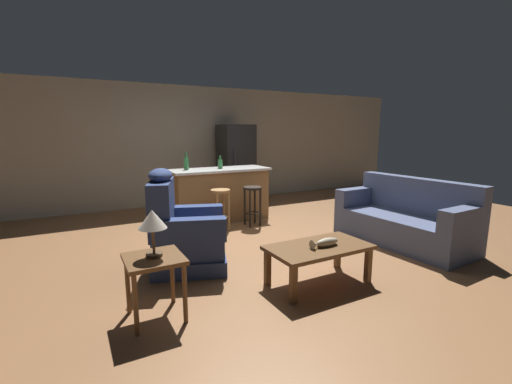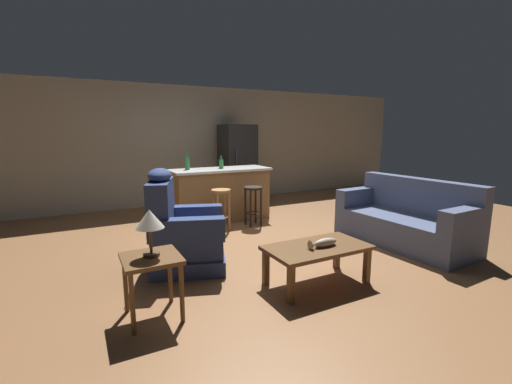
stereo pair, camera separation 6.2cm
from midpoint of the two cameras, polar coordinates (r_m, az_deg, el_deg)
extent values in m
plane|color=brown|center=(5.23, 0.18, -7.91)|extent=(12.00, 12.00, 0.00)
cube|color=#A89E89|center=(7.88, -10.69, 7.62)|extent=(12.00, 0.05, 2.60)
cube|color=brown|center=(3.74, 10.64, -9.11)|extent=(1.10, 0.60, 0.04)
cube|color=brown|center=(3.36, 6.38, -15.09)|extent=(0.06, 0.06, 0.38)
cube|color=brown|center=(3.96, 18.44, -11.58)|extent=(0.06, 0.06, 0.38)
cube|color=brown|center=(3.73, 2.14, -12.39)|extent=(0.06, 0.06, 0.38)
cube|color=brown|center=(4.28, 13.74, -9.70)|extent=(0.06, 0.06, 0.38)
cube|color=#4C3823|center=(3.73, 11.98, -8.78)|extent=(0.22, 0.07, 0.01)
ellipsoid|color=tan|center=(3.71, 12.01, -8.21)|extent=(0.28, 0.09, 0.09)
cone|color=tan|center=(3.61, 9.91, -8.67)|extent=(0.06, 0.10, 0.10)
cube|color=#4C5675|center=(5.45, 23.42, -6.93)|extent=(0.92, 1.93, 0.20)
cube|color=#4C5675|center=(5.39, 23.57, -4.79)|extent=(0.92, 1.93, 0.22)
cube|color=#4C5675|center=(5.58, 25.79, -0.60)|extent=(0.28, 1.91, 0.52)
cube|color=#4C5675|center=(4.91, 31.79, -3.90)|extent=(0.85, 0.23, 0.28)
cube|color=#4C5675|center=(5.86, 17.07, -0.74)|extent=(0.85, 0.23, 0.28)
cube|color=navy|center=(4.30, -10.65, -10.91)|extent=(1.07, 1.07, 0.18)
cube|color=navy|center=(4.23, -10.75, -8.25)|extent=(1.00, 0.98, 0.24)
cube|color=navy|center=(4.13, -15.11, -2.51)|extent=(0.48, 0.79, 0.64)
ellipsoid|color=navy|center=(4.07, -15.35, 2.72)|extent=(0.40, 0.52, 0.16)
cube|color=navy|center=(4.47, -10.44, -3.88)|extent=(0.81, 0.44, 0.26)
cube|color=navy|center=(3.84, -10.76, -6.24)|extent=(0.81, 0.44, 0.26)
cube|color=brown|center=(3.11, -16.51, -10.57)|extent=(0.48, 0.48, 0.04)
cylinder|color=brown|center=(3.01, -19.33, -17.26)|extent=(0.04, 0.04, 0.52)
cylinder|color=brown|center=(3.08, -11.67, -16.21)|extent=(0.04, 0.04, 0.52)
cylinder|color=brown|center=(3.37, -20.41, -14.28)|extent=(0.04, 0.04, 0.52)
cylinder|color=brown|center=(3.44, -13.61, -13.45)|extent=(0.04, 0.04, 0.52)
cylinder|color=#4C3823|center=(3.11, -16.46, -9.93)|extent=(0.14, 0.14, 0.03)
cylinder|color=#4C3823|center=(3.07, -16.58, -7.73)|extent=(0.02, 0.02, 0.22)
cone|color=beige|center=(3.02, -16.76, -4.29)|extent=(0.24, 0.24, 0.16)
cube|color=olive|center=(6.31, -5.61, -0.57)|extent=(1.71, 0.63, 0.91)
cube|color=silver|center=(6.24, -5.68, 3.72)|extent=(1.80, 0.70, 0.04)
cylinder|color=#A87A47|center=(5.60, -5.55, 0.21)|extent=(0.32, 0.32, 0.04)
torus|color=#A87A47|center=(5.70, -5.47, -4.15)|extent=(0.23, 0.23, 0.02)
cylinder|color=#A87A47|center=(5.54, -6.05, -3.49)|extent=(0.04, 0.04, 0.64)
cylinder|color=#A87A47|center=(5.62, -4.15, -3.27)|extent=(0.04, 0.04, 0.64)
cylinder|color=#A87A47|center=(5.73, -6.80, -3.07)|extent=(0.04, 0.04, 0.64)
cylinder|color=#A87A47|center=(5.80, -4.95, -2.87)|extent=(0.04, 0.04, 0.64)
cylinder|color=black|center=(5.85, -0.17, 0.68)|extent=(0.32, 0.32, 0.04)
torus|color=black|center=(5.94, -0.17, -3.51)|extent=(0.23, 0.23, 0.02)
cylinder|color=black|center=(5.78, -0.59, -2.86)|extent=(0.04, 0.04, 0.64)
cylinder|color=black|center=(5.88, 1.15, -2.66)|extent=(0.04, 0.04, 0.64)
cylinder|color=black|center=(5.96, -1.47, -2.48)|extent=(0.04, 0.04, 0.64)
cylinder|color=black|center=(6.05, 0.23, -2.29)|extent=(0.04, 0.04, 0.64)
cube|color=black|center=(7.70, -2.86, 4.59)|extent=(0.70, 0.66, 1.76)
cylinder|color=#333338|center=(7.29, -3.06, 4.98)|extent=(0.02, 0.02, 0.50)
cylinder|color=#2D6B38|center=(6.26, -5.53, 4.68)|extent=(0.08, 0.08, 0.16)
cylinder|color=#2D6B38|center=(6.25, -5.55, 5.75)|extent=(0.03, 0.03, 0.07)
cylinder|color=#2D6B38|center=(6.15, -11.11, 4.72)|extent=(0.08, 0.08, 0.22)
cylinder|color=#2D6B38|center=(6.14, -11.16, 6.19)|extent=(0.03, 0.03, 0.09)
camera|label=1|loc=(0.03, -89.64, 0.06)|focal=24.00mm
camera|label=2|loc=(0.03, 90.36, -0.06)|focal=24.00mm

